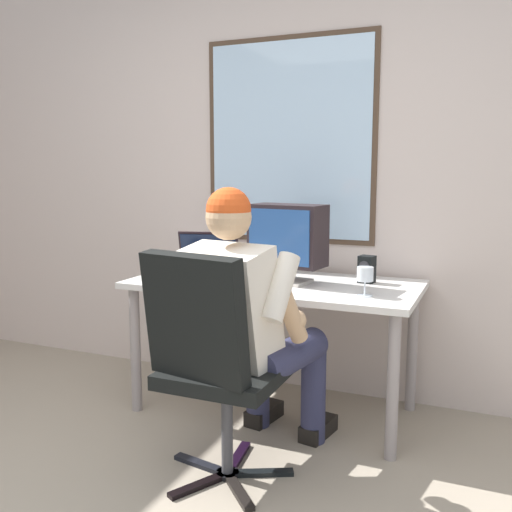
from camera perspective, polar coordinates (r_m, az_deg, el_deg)
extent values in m
cube|color=beige|center=(3.44, 3.40, 10.63)|extent=(5.93, 0.06, 2.87)
cube|color=#4C3828|center=(3.41, 3.31, 11.34)|extent=(1.03, 0.01, 1.18)
cube|color=silver|center=(3.40, 3.29, 11.34)|extent=(0.97, 0.02, 1.12)
cylinder|color=gray|center=(3.23, -11.86, -9.07)|extent=(0.06, 0.06, 0.69)
cylinder|color=gray|center=(2.72, 13.41, -12.52)|extent=(0.06, 0.06, 0.69)
cylinder|color=gray|center=(3.71, -6.54, -6.60)|extent=(0.06, 0.06, 0.69)
cylinder|color=gray|center=(3.28, 15.22, -8.91)|extent=(0.06, 0.06, 0.69)
cube|color=silver|center=(3.07, 1.82, -2.83)|extent=(1.52, 0.73, 0.03)
cube|color=black|center=(2.74, -5.43, -19.89)|extent=(0.29, 0.09, 0.02)
cube|color=black|center=(2.59, -5.62, -21.66)|extent=(0.17, 0.27, 0.02)
cube|color=black|center=(2.54, -1.78, -22.26)|extent=(0.23, 0.24, 0.02)
cube|color=black|center=(2.66, 0.45, -20.72)|extent=(0.28, 0.16, 0.02)
cube|color=black|center=(2.78, -1.87, -19.38)|extent=(0.08, 0.29, 0.02)
cylinder|color=black|center=(2.66, -2.85, -20.76)|extent=(0.10, 0.10, 0.02)
cylinder|color=#3F3F44|center=(2.56, -2.89, -16.39)|extent=(0.05, 0.05, 0.43)
cube|color=black|center=(2.47, -2.93, -11.46)|extent=(0.47, 0.47, 0.06)
cube|color=black|center=(2.23, -6.14, -6.16)|extent=(0.46, 0.20, 0.50)
cylinder|color=#2F314F|center=(2.58, 3.36, -9.82)|extent=(0.23, 0.48, 0.15)
cylinder|color=#2F314F|center=(2.86, 5.71, -13.30)|extent=(0.12, 0.12, 0.50)
cube|color=black|center=(2.99, 6.20, -16.64)|extent=(0.14, 0.25, 0.08)
cylinder|color=#2F314F|center=(2.75, -2.48, -8.67)|extent=(0.23, 0.48, 0.15)
cylinder|color=#2F314F|center=(3.01, 0.19, -12.11)|extent=(0.12, 0.12, 0.50)
cube|color=black|center=(3.14, 0.81, -15.35)|extent=(0.14, 0.25, 0.08)
cube|color=silver|center=(2.41, -2.67, -5.01)|extent=(0.43, 0.37, 0.53)
sphere|color=tan|center=(2.35, -2.73, 3.87)|extent=(0.19, 0.19, 0.19)
sphere|color=#D84C1C|center=(2.35, -2.73, 4.59)|extent=(0.19, 0.19, 0.19)
cylinder|color=silver|center=(2.31, 2.46, -3.15)|extent=(0.13, 0.23, 0.29)
cylinder|color=tan|center=(2.42, 3.53, -5.99)|extent=(0.11, 0.22, 0.26)
sphere|color=tan|center=(2.46, 3.98, -6.38)|extent=(0.09, 0.09, 0.09)
cylinder|color=silver|center=(2.56, -6.00, -2.03)|extent=(0.13, 0.22, 0.29)
cylinder|color=tan|center=(2.68, -4.07, -2.56)|extent=(0.11, 0.20, 0.26)
sphere|color=tan|center=(2.74, -2.93, -0.93)|extent=(0.09, 0.09, 0.09)
cube|color=beige|center=(3.04, 3.13, -2.49)|extent=(0.25, 0.21, 0.02)
cylinder|color=beige|center=(3.03, 3.14, -1.64)|extent=(0.04, 0.04, 0.07)
cube|color=black|center=(3.00, 3.17, 2.07)|extent=(0.41, 0.24, 0.32)
cube|color=#264C8C|center=(2.91, 2.24, 1.89)|extent=(0.35, 0.06, 0.28)
cube|color=black|center=(3.24, -5.28, -1.84)|extent=(0.40, 0.32, 0.02)
cube|color=black|center=(3.24, -5.28, -1.67)|extent=(0.36, 0.28, 0.00)
cube|color=black|center=(3.36, -4.68, 0.58)|extent=(0.36, 0.15, 0.22)
cube|color=#0F1933|center=(3.35, -4.72, 0.52)|extent=(0.33, 0.14, 0.20)
cylinder|color=silver|center=(2.76, 10.71, -3.89)|extent=(0.07, 0.07, 0.00)
cylinder|color=silver|center=(2.76, 10.74, -3.15)|extent=(0.01, 0.01, 0.07)
cylinder|color=silver|center=(2.74, 10.78, -1.76)|extent=(0.08, 0.08, 0.07)
cylinder|color=#5D0825|center=(2.75, 10.76, -2.22)|extent=(0.07, 0.07, 0.02)
cube|color=black|center=(3.08, 10.93, -1.30)|extent=(0.09, 0.09, 0.14)
cylinder|color=#333338|center=(3.04, 10.66, -1.01)|extent=(0.05, 0.02, 0.05)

